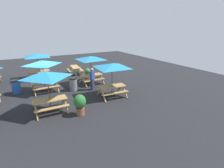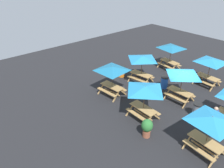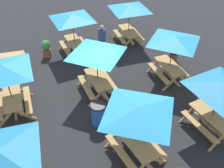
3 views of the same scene
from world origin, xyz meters
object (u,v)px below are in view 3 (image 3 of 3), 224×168
(picnic_table_6, at_px, (4,72))
(trash_bin_gray, at_px, (101,59))
(potted_plant_1, at_px, (46,48))
(picnic_table_1, at_px, (174,42))
(picnic_table_5, at_px, (97,54))
(picnic_table_2, at_px, (221,90))
(potted_plant_0, at_px, (175,49))
(picnic_table_8, at_px, (0,158))
(person_standing, at_px, (102,39))
(picnic_table_0, at_px, (129,10))
(trash_bin_blue, at_px, (98,114))
(picnic_table_7, at_px, (138,114))
(picnic_table_4, at_px, (6,60))
(picnic_table_3, at_px, (72,20))

(picnic_table_6, bearing_deg, trash_bin_gray, -66.34)
(picnic_table_6, xyz_separation_m, potted_plant_1, (3.83, -2.04, -1.48))
(picnic_table_1, xyz_separation_m, picnic_table_5, (0.31, 3.50, 0.00))
(picnic_table_5, bearing_deg, picnic_table_2, -140.99)
(picnic_table_6, bearing_deg, potted_plant_0, -81.65)
(picnic_table_6, xyz_separation_m, picnic_table_8, (-3.91, 0.30, 0.00))
(potted_plant_1, xyz_separation_m, person_standing, (-0.80, -2.95, 0.38))
(trash_bin_gray, bearing_deg, person_standing, -23.58)
(picnic_table_0, xyz_separation_m, trash_bin_blue, (-5.59, 3.88, -1.49))
(picnic_table_7, relative_size, potted_plant_1, 2.41)
(picnic_table_1, height_order, picnic_table_4, picnic_table_1)
(picnic_table_4, xyz_separation_m, potted_plant_1, (0.48, -2.09, -0.06))
(trash_bin_gray, bearing_deg, picnic_table_2, -157.11)
(trash_bin_blue, bearing_deg, potted_plant_1, 9.31)
(picnic_table_4, height_order, trash_bin_gray, trash_bin_gray)
(trash_bin_gray, height_order, person_standing, person_standing)
(potted_plant_1, bearing_deg, picnic_table_0, -92.27)
(potted_plant_1, bearing_deg, picnic_table_8, 163.18)
(picnic_table_8, bearing_deg, potted_plant_1, -10.64)
(picnic_table_3, distance_m, potted_plant_1, 2.15)
(picnic_table_4, distance_m, picnic_table_7, 8.20)
(picnic_table_0, xyz_separation_m, picnic_table_1, (-4.06, -0.25, 0.00))
(trash_bin_blue, bearing_deg, picnic_table_0, -34.78)
(picnic_table_5, bearing_deg, picnic_table_8, 132.79)
(picnic_table_7, xyz_separation_m, trash_bin_gray, (5.57, -0.78, -1.49))
(picnic_table_5, bearing_deg, potted_plant_0, -79.08)
(picnic_table_5, bearing_deg, picnic_table_6, 86.87)
(picnic_table_5, distance_m, picnic_table_6, 3.62)
(picnic_table_2, relative_size, picnic_table_4, 1.45)
(picnic_table_6, distance_m, person_standing, 5.94)
(trash_bin_blue, height_order, trash_bin_gray, same)
(picnic_table_3, bearing_deg, picnic_table_8, 149.23)
(trash_bin_gray, bearing_deg, picnic_table_3, 25.06)
(picnic_table_7, bearing_deg, picnic_table_3, -7.86)
(picnic_table_4, bearing_deg, trash_bin_gray, 166.93)
(picnic_table_6, relative_size, trash_bin_gray, 2.88)
(picnic_table_1, xyz_separation_m, picnic_table_6, (0.43, 7.12, 0.00))
(picnic_table_5, distance_m, picnic_table_7, 3.71)
(trash_bin_blue, bearing_deg, person_standing, -21.88)
(picnic_table_6, bearing_deg, picnic_table_8, 177.77)
(picnic_table_3, height_order, person_standing, picnic_table_3)
(picnic_table_8, xyz_separation_m, trash_bin_gray, (5.65, -4.73, -1.49))
(picnic_table_7, xyz_separation_m, trash_bin_blue, (1.87, 0.66, -1.49))
(picnic_table_5, xyz_separation_m, trash_bin_gray, (1.85, -0.81, -1.49))
(picnic_table_1, relative_size, picnic_table_3, 0.83)
(trash_bin_blue, bearing_deg, picnic_table_2, -116.56)
(potted_plant_0, bearing_deg, potted_plant_1, 64.71)
(picnic_table_1, xyz_separation_m, potted_plant_1, (4.26, 5.08, -1.48))
(picnic_table_0, xyz_separation_m, picnic_table_2, (-7.49, 0.09, 0.00))
(picnic_table_0, distance_m, trash_bin_blue, 6.97)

